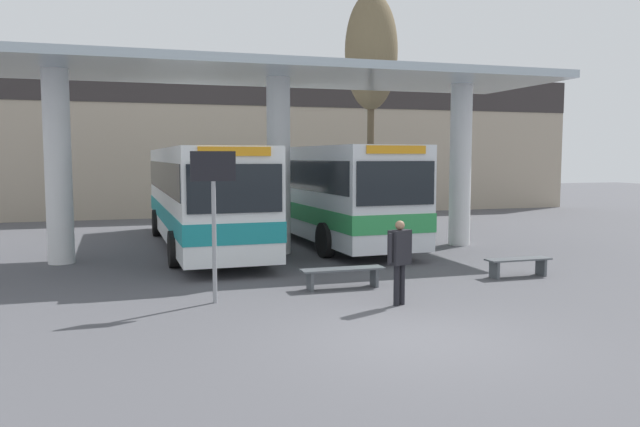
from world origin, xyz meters
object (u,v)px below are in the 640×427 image
pedestrian_waiting (400,254)px  info_sign_platform (214,196)px  transit_bus_center_bay (325,189)px  waiting_bench_mid_platform (518,263)px  waiting_bench_near_pillar (343,273)px  poplar_tree_behind_left (371,54)px  transit_bus_left_bay (201,192)px

pedestrian_waiting → info_sign_platform: bearing=137.0°
transit_bus_center_bay → waiting_bench_mid_platform: bearing=106.2°
waiting_bench_near_pillar → pedestrian_waiting: (0.55, -1.84, 0.69)m
transit_bus_center_bay → poplar_tree_behind_left: 7.18m
poplar_tree_behind_left → waiting_bench_mid_platform: bearing=-92.7°
waiting_bench_near_pillar → pedestrian_waiting: 2.04m
waiting_bench_near_pillar → info_sign_platform: bearing=-169.5°
transit_bus_left_bay → transit_bus_center_bay: size_ratio=1.11×
transit_bus_center_bay → poplar_tree_behind_left: bearing=-133.5°
waiting_bench_near_pillar → waiting_bench_mid_platform: size_ratio=1.14×
waiting_bench_mid_platform → poplar_tree_behind_left: bearing=87.3°
waiting_bench_mid_platform → pedestrian_waiting: pedestrian_waiting is taller
waiting_bench_near_pillar → waiting_bench_mid_platform: 4.60m
poplar_tree_behind_left → pedestrian_waiting: bearing=-109.3°
poplar_tree_behind_left → waiting_bench_near_pillar: bearing=-114.6°
transit_bus_left_bay → waiting_bench_mid_platform: (6.89, -7.58, -1.46)m
info_sign_platform → transit_bus_left_bay: bearing=85.4°
transit_bus_left_bay → poplar_tree_behind_left: poplar_tree_behind_left is taller
info_sign_platform → waiting_bench_mid_platform: bearing=4.2°
waiting_bench_near_pillar → info_sign_platform: (-2.94, -0.55, 1.84)m
transit_bus_center_bay → waiting_bench_mid_platform: (2.59, -7.60, -1.50)m
waiting_bench_near_pillar → info_sign_platform: size_ratio=0.62×
transit_bus_center_bay → pedestrian_waiting: size_ratio=6.45×
waiting_bench_near_pillar → transit_bus_center_bay: bearing=75.2°
waiting_bench_mid_platform → poplar_tree_behind_left: poplar_tree_behind_left is taller
transit_bus_left_bay → waiting_bench_mid_platform: size_ratio=7.26×
waiting_bench_mid_platform → poplar_tree_behind_left: 13.15m
pedestrian_waiting → poplar_tree_behind_left: 15.14m
waiting_bench_mid_platform → info_sign_platform: 7.79m
transit_bus_center_bay → transit_bus_left_bay: bearing=-2.5°
transit_bus_left_bay → waiting_bench_near_pillar: size_ratio=6.34×
pedestrian_waiting → waiting_bench_mid_platform: bearing=1.8°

